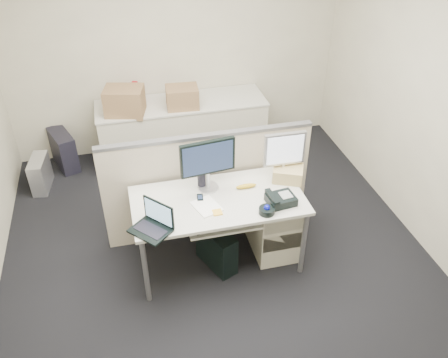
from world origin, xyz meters
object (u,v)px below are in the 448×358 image
object	(u,v)px
monitor_main	(208,165)
laptop	(149,220)
desk	(218,205)
desk_phone	(281,200)

from	to	relation	value
monitor_main	laptop	world-z (taller)	monitor_main
desk	laptop	bearing A→B (deg)	-155.70
monitor_main	desk_phone	world-z (taller)	monitor_main
monitor_main	desk_phone	xyz separation A→B (m)	(0.56, -0.36, -0.21)
desk	desk_phone	size ratio (longest dim) A/B	6.45
desk	laptop	size ratio (longest dim) A/B	4.90
monitor_main	desk	bearing A→B (deg)	-81.66
monitor_main	laptop	xyz separation A→B (m)	(-0.57, -0.46, -0.13)
desk	laptop	world-z (taller)	laptop
laptop	desk_phone	size ratio (longest dim) A/B	1.32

